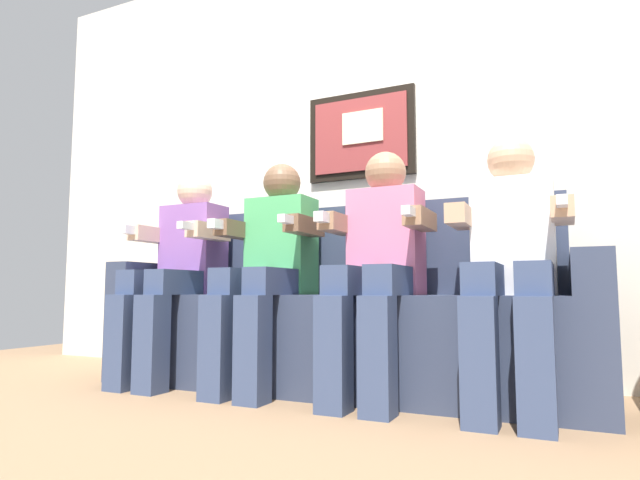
{
  "coord_description": "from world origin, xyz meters",
  "views": [
    {
      "loc": [
        1.02,
        -2.03,
        0.47
      ],
      "look_at": [
        0.0,
        0.15,
        0.7
      ],
      "focal_mm": 29.68,
      "sensor_mm": 36.0,
      "label": 1
    }
  ],
  "objects": [
    {
      "name": "person_leftmost",
      "position": [
        -0.82,
        0.16,
        0.61
      ],
      "size": [
        0.46,
        0.56,
        1.11
      ],
      "color": "#8C59A5",
      "rests_on": "ground_plane"
    },
    {
      "name": "person_right_center",
      "position": [
        0.27,
        0.16,
        0.61
      ],
      "size": [
        0.46,
        0.56,
        1.11
      ],
      "color": "pink",
      "rests_on": "ground_plane"
    },
    {
      "name": "person_rightmost",
      "position": [
        0.82,
        0.16,
        0.61
      ],
      "size": [
        0.46,
        0.56,
        1.11
      ],
      "color": "white",
      "rests_on": "ground_plane"
    },
    {
      "name": "ground_plane",
      "position": [
        0.0,
        0.0,
        0.0
      ],
      "size": [
        6.17,
        6.17,
        0.0
      ],
      "primitive_type": "plane",
      "color": "#8C6B4C"
    },
    {
      "name": "person_left_center",
      "position": [
        -0.27,
        0.16,
        0.61
      ],
      "size": [
        0.46,
        0.56,
        1.11
      ],
      "color": "#4CB266",
      "rests_on": "ground_plane"
    },
    {
      "name": "back_wall_assembly",
      "position": [
        -0.0,
        0.76,
        1.3
      ],
      "size": [
        4.75,
        0.1,
        2.6
      ],
      "color": "silver",
      "rests_on": "ground_plane"
    },
    {
      "name": "couch",
      "position": [
        0.0,
        0.33,
        0.31
      ],
      "size": [
        2.35,
        0.58,
        0.9
      ],
      "color": "#333D56",
      "rests_on": "ground_plane"
    }
  ]
}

